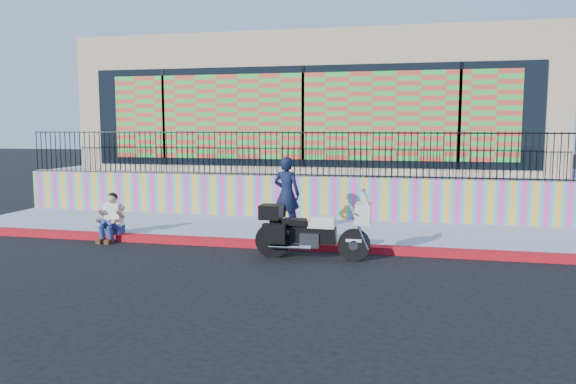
% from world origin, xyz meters
% --- Properties ---
extents(ground, '(90.00, 90.00, 0.00)m').
position_xyz_m(ground, '(0.00, 0.00, 0.00)').
color(ground, black).
rests_on(ground, ground).
extents(red_curb, '(16.00, 0.30, 0.15)m').
position_xyz_m(red_curb, '(0.00, 0.00, 0.07)').
color(red_curb, maroon).
rests_on(red_curb, ground).
extents(sidewalk, '(16.00, 3.00, 0.15)m').
position_xyz_m(sidewalk, '(0.00, 1.65, 0.07)').
color(sidewalk, gray).
rests_on(sidewalk, ground).
extents(mural_wall, '(16.00, 0.20, 1.10)m').
position_xyz_m(mural_wall, '(0.00, 3.25, 0.70)').
color(mural_wall, '#EB3D98').
rests_on(mural_wall, sidewalk).
extents(metal_fence, '(15.80, 0.04, 1.20)m').
position_xyz_m(metal_fence, '(0.00, 3.25, 1.85)').
color(metal_fence, black).
rests_on(metal_fence, mural_wall).
extents(elevated_platform, '(16.00, 10.00, 1.25)m').
position_xyz_m(elevated_platform, '(0.00, 8.35, 0.62)').
color(elevated_platform, gray).
rests_on(elevated_platform, ground).
extents(storefront_building, '(14.00, 8.06, 4.00)m').
position_xyz_m(storefront_building, '(0.00, 8.13, 3.25)').
color(storefront_building, tan).
rests_on(storefront_building, elevated_platform).
extents(police_motorcycle, '(2.23, 0.74, 1.39)m').
position_xyz_m(police_motorcycle, '(1.14, -0.75, 0.58)').
color(police_motorcycle, black).
rests_on(police_motorcycle, ground).
extents(police_officer, '(0.69, 0.52, 1.73)m').
position_xyz_m(police_officer, '(0.19, 1.25, 1.02)').
color(police_officer, black).
rests_on(police_officer, sidewalk).
extents(seated_man, '(0.54, 0.71, 1.06)m').
position_xyz_m(seated_man, '(-3.57, -0.12, 0.45)').
color(seated_man, navy).
rests_on(seated_man, ground).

